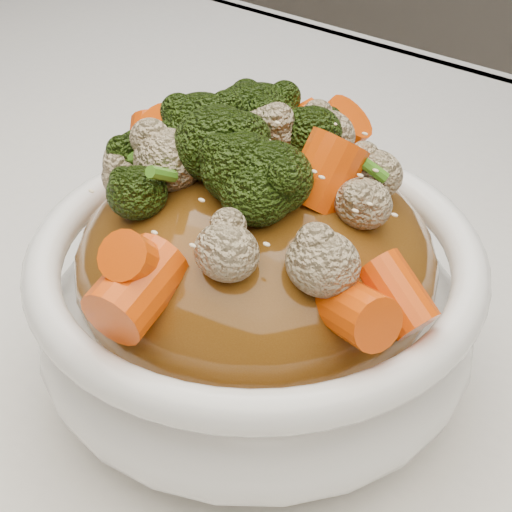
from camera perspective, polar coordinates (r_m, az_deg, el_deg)
The scene contains 8 objects.
tablecloth at distance 0.47m, azimuth -1.78°, elevation -5.08°, with size 1.20×0.80×0.04m, color white.
bowl at distance 0.39m, azimuth 0.00°, elevation -3.82°, with size 0.21×0.21×0.08m, color white, non-canonical shape.
sauce_base at distance 0.37m, azimuth 0.00°, elevation -0.37°, with size 0.17×0.17×0.09m, color brown.
carrots at distance 0.34m, azimuth 0.00°, elevation 8.05°, with size 0.17×0.17×0.05m, color #EC4E07, non-canonical shape.
broccoli at distance 0.34m, azimuth 0.00°, elevation 7.91°, with size 0.17×0.17×0.04m, color black, non-canonical shape.
cauliflower at distance 0.34m, azimuth 0.00°, elevation 7.61°, with size 0.17×0.17×0.04m, color tan, non-canonical shape.
scallions at distance 0.34m, azimuth 0.00°, elevation 8.20°, with size 0.13×0.13×0.02m, color #45891F, non-canonical shape.
sesame_seeds at distance 0.34m, azimuth 0.00°, elevation 8.20°, with size 0.15×0.15×0.01m, color beige, non-canonical shape.
Camera 1 is at (0.23, -0.27, 1.04)m, focal length 55.00 mm.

